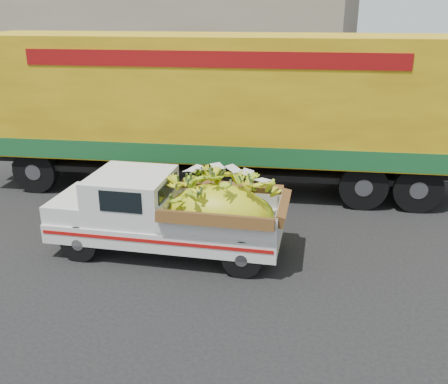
% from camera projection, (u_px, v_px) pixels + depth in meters
% --- Properties ---
extents(ground, '(100.00, 100.00, 0.00)m').
position_uv_depth(ground, '(202.00, 262.00, 9.17)').
color(ground, black).
rests_on(ground, ground).
extents(curb, '(60.00, 0.25, 0.15)m').
position_uv_depth(curb, '(280.00, 162.00, 14.85)').
color(curb, gray).
rests_on(curb, ground).
extents(sidewalk, '(60.00, 4.00, 0.14)m').
position_uv_depth(sidewalk, '(294.00, 145.00, 16.72)').
color(sidewalk, gray).
rests_on(sidewalk, ground).
extents(building_left, '(18.00, 6.00, 5.00)m').
position_uv_depth(building_left, '(154.00, 50.00, 23.53)').
color(building_left, gray).
rests_on(building_left, ground).
extents(pickup_truck, '(4.47, 2.12, 1.51)m').
position_uv_depth(pickup_truck, '(184.00, 213.00, 9.26)').
color(pickup_truck, black).
rests_on(pickup_truck, ground).
extents(semi_trailer, '(12.08, 4.68, 3.80)m').
position_uv_depth(semi_trailer, '(220.00, 106.00, 12.29)').
color(semi_trailer, black).
rests_on(semi_trailer, ground).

